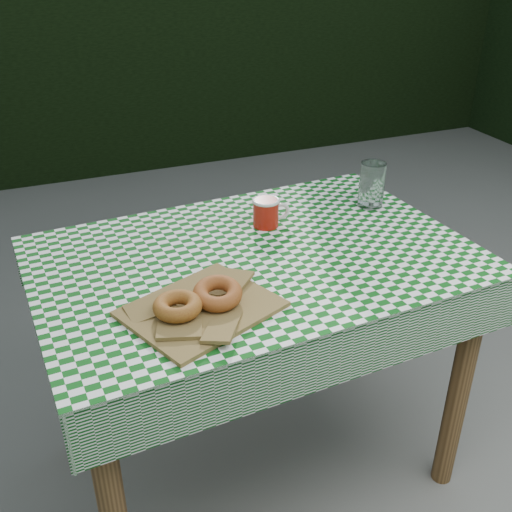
{
  "coord_description": "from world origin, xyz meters",
  "views": [
    {
      "loc": [
        -0.71,
        -1.12,
        1.51
      ],
      "look_at": [
        -0.22,
        0.09,
        0.79
      ],
      "focal_mm": 42.18,
      "sensor_mm": 36.0,
      "label": 1
    }
  ],
  "objects_px": {
    "coffee_mug": "(266,213)",
    "drinking_glass": "(372,185)",
    "paper_bag": "(201,308)",
    "table": "(255,369)"
  },
  "relations": [
    {
      "from": "table",
      "to": "drinking_glass",
      "type": "distance_m",
      "value": 0.65
    },
    {
      "from": "table",
      "to": "paper_bag",
      "type": "distance_m",
      "value": 0.48
    },
    {
      "from": "coffee_mug",
      "to": "drinking_glass",
      "type": "height_order",
      "value": "drinking_glass"
    },
    {
      "from": "drinking_glass",
      "to": "paper_bag",
      "type": "bearing_deg",
      "value": -151.34
    },
    {
      "from": "table",
      "to": "coffee_mug",
      "type": "relative_size",
      "value": 7.67
    },
    {
      "from": "paper_bag",
      "to": "drinking_glass",
      "type": "bearing_deg",
      "value": 28.66
    },
    {
      "from": "paper_bag",
      "to": "table",
      "type": "bearing_deg",
      "value": 43.46
    },
    {
      "from": "table",
      "to": "paper_bag",
      "type": "xyz_separation_m",
      "value": [
        -0.21,
        -0.2,
        0.39
      ]
    },
    {
      "from": "coffee_mug",
      "to": "drinking_glass",
      "type": "xyz_separation_m",
      "value": [
        0.35,
        0.01,
        0.03
      ]
    },
    {
      "from": "table",
      "to": "drinking_glass",
      "type": "relative_size",
      "value": 8.07
    }
  ]
}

